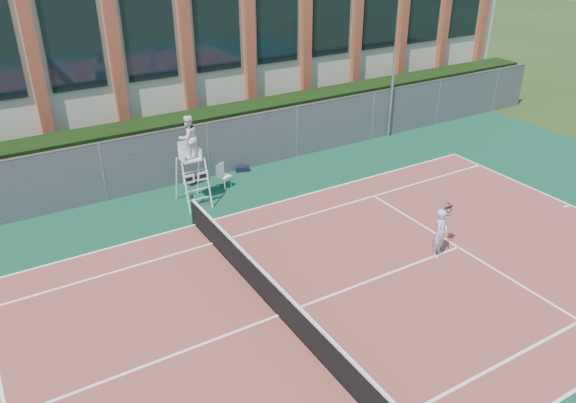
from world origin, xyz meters
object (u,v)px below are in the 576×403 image
steel_pole (392,93)px  umpire_chair (188,140)px  tennis_player (441,233)px  plastic_chair (222,174)px

steel_pole → umpire_chair: size_ratio=1.24×
steel_pole → tennis_player: size_ratio=2.61×
plastic_chair → umpire_chair: bearing=-155.1°
umpire_chair → plastic_chair: bearing=24.9°
steel_pole → plastic_chair: steel_pole is taller
plastic_chair → tennis_player: tennis_player is taller
steel_pole → umpire_chair: (-10.31, -1.66, 0.35)m
steel_pole → plastic_chair: bearing=-173.7°
steel_pole → umpire_chair: bearing=-170.9°
steel_pole → tennis_player: (-5.36, -8.68, -1.23)m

